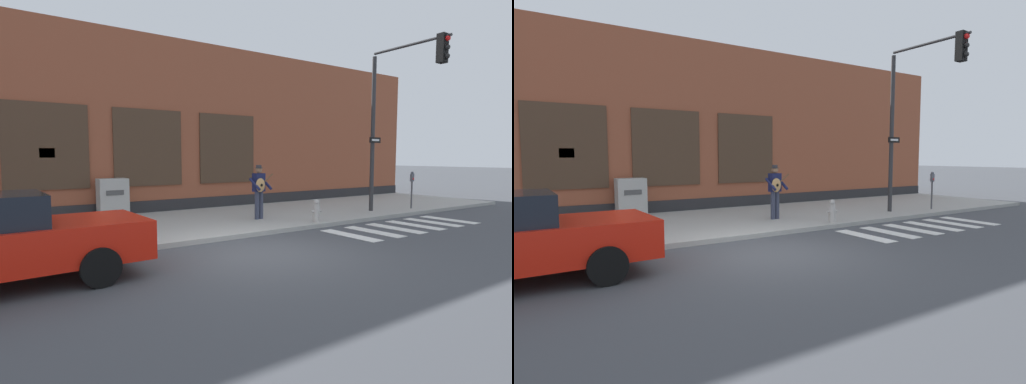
# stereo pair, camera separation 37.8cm
# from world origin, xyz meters

# --- Properties ---
(ground_plane) EXTENTS (160.00, 160.00, 0.00)m
(ground_plane) POSITION_xyz_m (0.00, 0.00, 0.00)
(ground_plane) COLOR #424449
(sidewalk) EXTENTS (28.00, 5.32, 0.13)m
(sidewalk) POSITION_xyz_m (0.00, 4.19, 0.06)
(sidewalk) COLOR #9E9E99
(sidewalk) RESTS_ON ground
(building_backdrop) EXTENTS (28.00, 4.06, 6.44)m
(building_backdrop) POSITION_xyz_m (-0.00, 8.84, 3.22)
(building_backdrop) COLOR brown
(building_backdrop) RESTS_ON ground
(crosswalk) EXTENTS (5.20, 1.90, 0.01)m
(crosswalk) POSITION_xyz_m (5.62, 0.23, 0.01)
(crosswalk) COLOR silver
(crosswalk) RESTS_ON ground
(busker) EXTENTS (0.73, 0.56, 1.73)m
(busker) POSITION_xyz_m (2.36, 3.31, 1.12)
(busker) COLOR #33384C
(busker) RESTS_ON sidewalk
(traffic_light) EXTENTS (0.60, 2.90, 5.77)m
(traffic_light) POSITION_xyz_m (6.95, 1.61, 4.06)
(traffic_light) COLOR #2D2D30
(traffic_light) RESTS_ON sidewalk
(parking_meter) EXTENTS (0.13, 0.11, 1.44)m
(parking_meter) POSITION_xyz_m (8.75, 2.19, 1.07)
(parking_meter) COLOR #47474C
(parking_meter) RESTS_ON sidewalk
(utility_box) EXTENTS (0.93, 0.64, 1.28)m
(utility_box) POSITION_xyz_m (-1.40, 6.40, 0.77)
(utility_box) COLOR #ADADA8
(utility_box) RESTS_ON sidewalk
(fire_hydrant) EXTENTS (0.38, 0.20, 0.70)m
(fire_hydrant) POSITION_xyz_m (3.51, 1.88, 0.47)
(fire_hydrant) COLOR #B2ADA8
(fire_hydrant) RESTS_ON sidewalk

